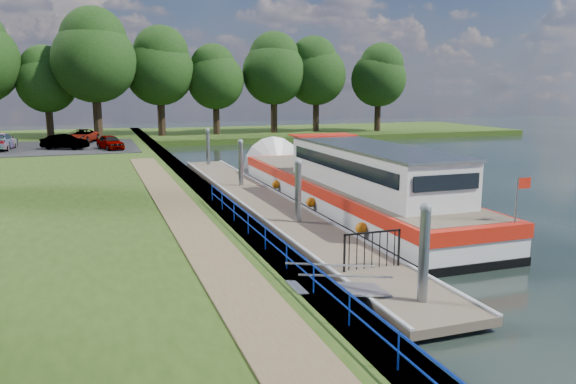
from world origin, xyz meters
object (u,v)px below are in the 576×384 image
object	(u,v)px
car_a	(110,142)
car_c	(0,141)
pontoon	(265,205)
car_b	(65,142)
car_d	(81,136)
barge	(341,185)

from	to	relation	value
car_a	car_c	world-z (taller)	car_c
pontoon	car_b	world-z (taller)	car_b
car_c	car_a	bearing A→B (deg)	167.77
car_d	barge	bearing A→B (deg)	-48.09
car_a	car_d	bearing A→B (deg)	91.71
car_a	car_b	world-z (taller)	car_b
barge	car_b	world-z (taller)	barge
car_b	pontoon	bearing A→B (deg)	-133.03
car_c	car_d	world-z (taller)	car_c
pontoon	car_b	xyz separation A→B (m)	(-9.65, 23.05, 1.24)
barge	car_a	distance (m)	24.62
car_a	car_d	distance (m)	6.75
pontoon	car_a	distance (m)	22.72
barge	car_a	size ratio (longest dim) A/B	6.28
pontoon	car_b	bearing A→B (deg)	112.71
car_d	pontoon	bearing A→B (deg)	-53.99
car_b	car_c	world-z (taller)	car_c
car_a	car_b	size ratio (longest dim) A/B	0.94
car_a	car_c	distance (m)	8.62
car_b	car_c	xyz separation A→B (m)	(-4.81, 1.30, 0.08)
car_a	car_d	world-z (taller)	car_d
car_c	pontoon	bearing A→B (deg)	125.55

